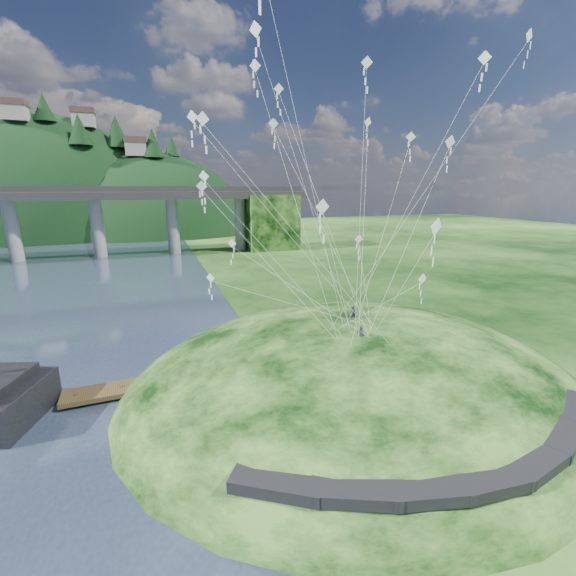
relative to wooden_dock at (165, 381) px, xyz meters
name	(u,v)px	position (x,y,z in m)	size (l,w,h in m)	color
ground	(261,418)	(5.78, -6.39, -0.44)	(320.00, 320.00, 0.00)	black
grass_hill	(353,401)	(13.78, -4.39, -1.94)	(36.00, 32.00, 13.00)	black
footpath	(467,460)	(13.24, -16.14, 1.65)	(22.29, 5.84, 0.83)	black
bridge	(42,213)	(-20.68, 63.67, 9.27)	(160.00, 11.00, 15.00)	#2D2B2B
far_ridge	(30,258)	(-37.80, 115.78, -7.88)	(153.00, 70.00, 94.50)	black
wooden_dock	(165,381)	(0.00, 0.00, 0.00)	(14.04, 2.82, 1.00)	#3E2E19
kite_flyers	(355,311)	(13.81, -3.94, 5.31)	(2.16, 4.33, 1.67)	#282A36
kite_swarm	(330,155)	(11.63, -3.60, 16.33)	(21.30, 16.77, 18.28)	white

